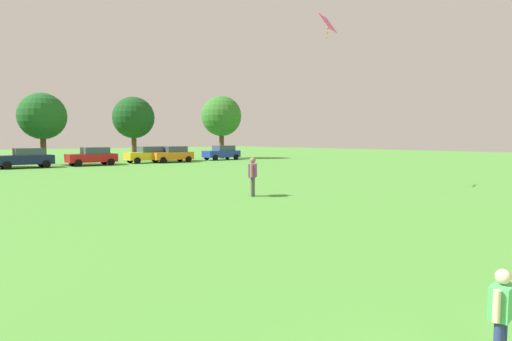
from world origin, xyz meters
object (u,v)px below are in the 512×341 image
at_px(child_kite_flyer, 502,308).
at_px(adult_bystander, 253,173).
at_px(parked_car_yellow_4, 148,154).
at_px(tree_center_right, 42,116).
at_px(kite, 328,24).
at_px(parked_car_red_3, 93,156).
at_px(parked_car_orange_5, 173,154).
at_px(tree_right, 133,118).
at_px(parked_car_navy_2, 26,158).
at_px(parked_car_blue_6, 222,153).
at_px(tree_far_right, 221,116).

height_order(child_kite_flyer, adult_bystander, adult_bystander).
height_order(parked_car_yellow_4, tree_center_right, tree_center_right).
relative_size(kite, parked_car_red_3, 0.31).
bearing_deg(parked_car_orange_5, child_kite_flyer, 66.61).
bearing_deg(parked_car_yellow_4, tree_right, -92.66).
distance_m(parked_car_navy_2, parked_car_blue_6, 20.66).
relative_size(adult_bystander, parked_car_red_3, 0.39).
distance_m(child_kite_flyer, kite, 18.06).
height_order(child_kite_flyer, tree_center_right, tree_center_right).
bearing_deg(tree_far_right, tree_right, 177.37).
xyz_separation_m(parked_car_red_3, parked_car_orange_5, (8.17, -0.13, 0.00)).
bearing_deg(parked_car_orange_5, tree_right, -65.03).
height_order(adult_bystander, tree_center_right, tree_center_right).
height_order(parked_car_navy_2, tree_center_right, tree_center_right).
height_order(child_kite_flyer, parked_car_red_3, parked_car_red_3).
distance_m(kite, parked_car_blue_6, 30.11).
xyz_separation_m(kite, tree_right, (3.06, 30.18, -3.29)).
distance_m(kite, parked_car_orange_5, 27.03).
relative_size(child_kite_flyer, parked_car_navy_2, 0.25).
bearing_deg(parked_car_red_3, tree_far_right, -166.94).
relative_size(parked_car_navy_2, parked_car_orange_5, 1.00).
bearing_deg(parked_car_red_3, kite, 96.53).
distance_m(parked_car_red_3, tree_center_right, 6.15).
bearing_deg(child_kite_flyer, tree_center_right, 76.39).
xyz_separation_m(kite, parked_car_navy_2, (-8.41, 25.82, -7.18)).
bearing_deg(parked_car_navy_2, tree_far_right, -170.43).
bearing_deg(tree_far_right, parked_car_orange_5, -155.61).
bearing_deg(kite, parked_car_orange_5, 78.41).
bearing_deg(tree_center_right, adult_bystander, -86.87).
distance_m(parked_car_yellow_4, tree_far_right, 12.72).
relative_size(parked_car_red_3, parked_car_orange_5, 1.00).
height_order(parked_car_blue_6, tree_far_right, tree_far_right).
relative_size(parked_car_blue_6, tree_far_right, 0.55).
relative_size(child_kite_flyer, parked_car_yellow_4, 0.25).
bearing_deg(parked_car_yellow_4, tree_far_right, -164.06).
relative_size(adult_bystander, kite, 1.24).
bearing_deg(tree_right, tree_center_right, -174.48).
height_order(tree_center_right, tree_right, tree_right).
relative_size(parked_car_red_3, parked_car_yellow_4, 1.00).
height_order(adult_bystander, kite, kite).
bearing_deg(parked_car_orange_5, parked_car_yellow_4, -20.20).
height_order(child_kite_flyer, parked_car_blue_6, parked_car_blue_6).
distance_m(parked_car_yellow_4, parked_car_blue_6, 9.36).
bearing_deg(parked_car_yellow_4, parked_car_orange_5, 159.80).
bearing_deg(tree_center_right, parked_car_red_3, -47.65).
bearing_deg(parked_car_navy_2, parked_car_yellow_4, -177.14).
xyz_separation_m(parked_car_orange_5, parked_car_blue_6, (7.01, 1.04, 0.00)).
bearing_deg(parked_car_orange_5, tree_center_right, -18.13).
xyz_separation_m(parked_car_red_3, parked_car_yellow_4, (5.82, 0.74, 0.00)).
relative_size(kite, parked_car_yellow_4, 0.31).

